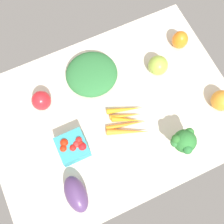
{
  "coord_description": "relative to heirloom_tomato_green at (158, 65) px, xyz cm",
  "views": [
    {
      "loc": [
        16.67,
        35.95,
        119.06
      ],
      "look_at": [
        0.0,
        0.0,
        4.0
      ],
      "focal_mm": 46.7,
      "sensor_mm": 36.0,
      "label": 1
    }
  ],
  "objects": [
    {
      "name": "carrot_bunch",
      "position": [
        22.82,
        16.38,
        -3.13
      ],
      "size": [
        19.61,
        17.77,
        2.71
      ],
      "color": "orange",
      "rests_on": "tablecloth"
    },
    {
      "name": "eggplant",
      "position": [
        53.0,
        34.78,
        -0.35
      ],
      "size": [
        8.17,
        14.39,
        7.97
      ],
      "primitive_type": "ellipsoid",
      "rotation": [
        0.0,
        0.0,
        4.73
      ],
      "color": "#533769",
      "rests_on": "tablecloth"
    },
    {
      "name": "heirloom_tomato_orange",
      "position": [
        -16.3,
        25.63,
        0.06
      ],
      "size": [
        8.79,
        8.79,
        8.79
      ],
      "primitive_type": "sphere",
      "color": "orange",
      "rests_on": "tablecloth"
    },
    {
      "name": "tablecloth",
      "position": [
        26.78,
        10.32,
        -5.34
      ],
      "size": [
        104.0,
        76.0,
        2.0
      ],
      "primitive_type": "cube",
      "color": "beige",
      "rests_on": "ground"
    },
    {
      "name": "leafy_greens_clump",
      "position": [
        27.62,
        -8.8,
        -1.04
      ],
      "size": [
        23.55,
        22.73,
        6.58
      ],
      "primitive_type": "ellipsoid",
      "rotation": [
        0.0,
        0.0,
        6.24
      ],
      "color": "#2C6F37",
      "rests_on": "tablecloth"
    },
    {
      "name": "bell_pepper_red",
      "position": [
        51.65,
        -5.9,
        -0.04
      ],
      "size": [
        9.19,
        9.19,
        8.59
      ],
      "primitive_type": "ellipsoid",
      "rotation": [
        0.0,
        0.0,
        4.86
      ],
      "color": "red",
      "rests_on": "tablecloth"
    },
    {
      "name": "heirloom_tomato_green",
      "position": [
        0.0,
        0.0,
        0.0
      ],
      "size": [
        8.67,
        8.67,
        8.67
      ],
      "primitive_type": "sphere",
      "color": "#8FA93D",
      "rests_on": "tablecloth"
    },
    {
      "name": "broccoli_head",
      "position": [
        7.88,
        34.64,
        4.34
      ],
      "size": [
        10.29,
        9.73,
        13.37
      ],
      "color": "#9FC378",
      "rests_on": "tablecloth"
    },
    {
      "name": "berry_basket",
      "position": [
        47.22,
        17.53,
        -0.61
      ],
      "size": [
        11.35,
        11.35,
        7.73
      ],
      "color": "teal",
      "rests_on": "tablecloth"
    },
    {
      "name": "bell_pepper_orange",
      "position": [
        -14.79,
        -7.05,
        0.23
      ],
      "size": [
        9.59,
        9.59,
        9.13
      ],
      "primitive_type": "ellipsoid",
      "rotation": [
        0.0,
        0.0,
        2.67
      ],
      "color": "orange",
      "rests_on": "tablecloth"
    }
  ]
}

